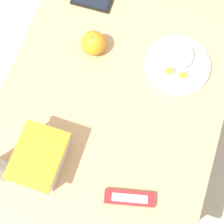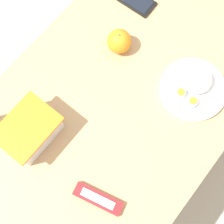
{
  "view_description": "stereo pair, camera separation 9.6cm",
  "coord_description": "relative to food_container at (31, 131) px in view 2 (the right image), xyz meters",
  "views": [
    {
      "loc": [
        -0.32,
        -0.1,
        1.67
      ],
      "look_at": [
        -0.06,
        -0.02,
        0.75
      ],
      "focal_mm": 50.0,
      "sensor_mm": 36.0,
      "label": 1
    },
    {
      "loc": [
        -0.27,
        -0.19,
        1.67
      ],
      "look_at": [
        -0.06,
        -0.02,
        0.75
      ],
      "focal_mm": 50.0,
      "sensor_mm": 36.0,
      "label": 2
    }
  ],
  "objects": [
    {
      "name": "ground_plane",
      "position": [
        0.26,
        -0.13,
        -0.76
      ],
      "size": [
        10.0,
        10.0,
        0.0
      ],
      "primitive_type": "plane",
      "color": "#B2A899"
    },
    {
      "name": "table",
      "position": [
        0.26,
        -0.13,
        -0.12
      ],
      "size": [
        1.19,
        0.71,
        0.72
      ],
      "color": "tan",
      "rests_on": "ground_plane"
    },
    {
      "name": "food_container",
      "position": [
        0.0,
        0.0,
        0.0
      ],
      "size": [
        0.18,
        0.13,
        0.09
      ],
      "color": "white",
      "rests_on": "table"
    },
    {
      "name": "orange_fruit",
      "position": [
        0.4,
        -0.02,
        0.0
      ],
      "size": [
        0.08,
        0.08,
        0.08
      ],
      "color": "orange",
      "rests_on": "table"
    },
    {
      "name": "rice_plate",
      "position": [
        0.43,
        -0.3,
        -0.02
      ],
      "size": [
        0.22,
        0.22,
        0.06
      ],
      "color": "white",
      "rests_on": "table"
    },
    {
      "name": "candy_bar",
      "position": [
        -0.02,
        -0.28,
        -0.03
      ],
      "size": [
        0.07,
        0.15,
        0.02
      ],
      "color": "red",
      "rests_on": "table"
    },
    {
      "name": "cell_phone",
      "position": [
        0.58,
        0.05,
        -0.03
      ],
      "size": [
        0.08,
        0.15,
        0.01
      ],
      "color": "black",
      "rests_on": "table"
    }
  ]
}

